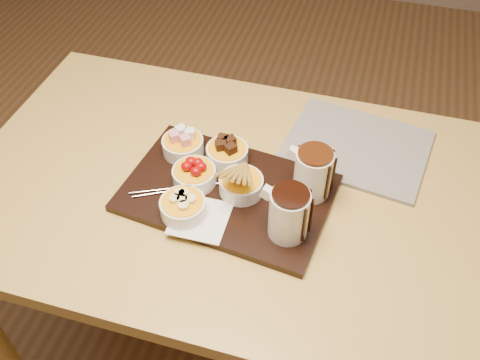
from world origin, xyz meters
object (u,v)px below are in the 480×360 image
(dining_table, at_px, (219,210))
(bowl_strawberries, at_px, (194,176))
(pitcher_dark_chocolate, at_px, (289,214))
(newspaper, at_px, (356,147))
(serving_board, at_px, (227,193))
(pitcher_milk_chocolate, at_px, (313,174))

(dining_table, distance_m, bowl_strawberries, 0.15)
(dining_table, relative_size, pitcher_dark_chocolate, 10.53)
(dining_table, bearing_deg, pitcher_dark_chocolate, -30.30)
(bowl_strawberries, height_order, pitcher_dark_chocolate, pitcher_dark_chocolate)
(pitcher_dark_chocolate, xyz_separation_m, newspaper, (0.11, 0.32, -0.07))
(bowl_strawberries, bearing_deg, pitcher_dark_chocolate, -19.40)
(dining_table, distance_m, serving_board, 0.12)
(pitcher_dark_chocolate, relative_size, pitcher_milk_chocolate, 1.00)
(serving_board, height_order, newspaper, serving_board)
(pitcher_milk_chocolate, bearing_deg, dining_table, -169.08)
(serving_board, xyz_separation_m, bowl_strawberries, (-0.08, 0.00, 0.03))
(bowl_strawberries, xyz_separation_m, pitcher_milk_chocolate, (0.26, 0.04, 0.04))
(pitcher_dark_chocolate, bearing_deg, pitcher_milk_chocolate, 85.60)
(bowl_strawberries, height_order, newspaper, bowl_strawberries)
(dining_table, bearing_deg, newspaper, 34.87)
(pitcher_milk_chocolate, height_order, newspaper, pitcher_milk_chocolate)
(dining_table, height_order, serving_board, serving_board)
(pitcher_dark_chocolate, bearing_deg, bowl_strawberries, 167.35)
(serving_board, bearing_deg, pitcher_milk_chocolate, 21.80)
(serving_board, xyz_separation_m, pitcher_milk_chocolate, (0.18, 0.05, 0.07))
(serving_board, relative_size, newspaper, 1.35)
(serving_board, relative_size, bowl_strawberries, 4.60)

